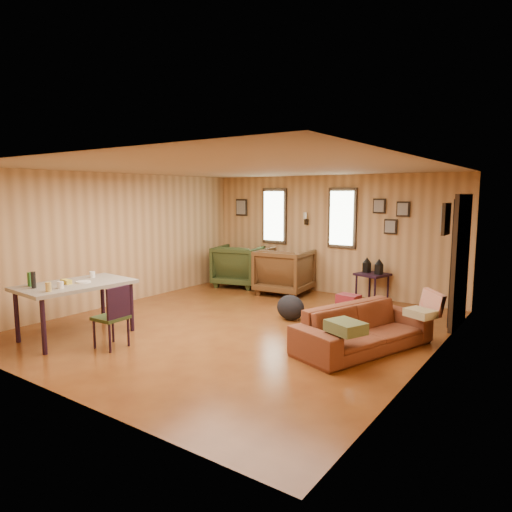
{
  "coord_description": "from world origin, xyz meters",
  "views": [
    {
      "loc": [
        4.1,
        -5.46,
        2.02
      ],
      "look_at": [
        0.0,
        0.4,
        1.05
      ],
      "focal_mm": 32.0,
      "sensor_mm": 36.0,
      "label": 1
    }
  ],
  "objects_px": {
    "side_table": "(373,272)",
    "sofa": "(364,321)",
    "end_table": "(263,269)",
    "recliner_green": "(239,264)",
    "recliner_brown": "(285,269)",
    "dining_table": "(74,288)"
  },
  "relations": [
    {
      "from": "end_table",
      "to": "recliner_green",
      "type": "bearing_deg",
      "value": -168.65
    },
    {
      "from": "side_table",
      "to": "sofa",
      "type": "bearing_deg",
      "value": -71.48
    },
    {
      "from": "recliner_green",
      "to": "end_table",
      "type": "distance_m",
      "value": 0.59
    },
    {
      "from": "recliner_brown",
      "to": "recliner_green",
      "type": "relative_size",
      "value": 1.03
    },
    {
      "from": "recliner_brown",
      "to": "end_table",
      "type": "bearing_deg",
      "value": -24.36
    },
    {
      "from": "side_table",
      "to": "dining_table",
      "type": "height_order",
      "value": "dining_table"
    },
    {
      "from": "sofa",
      "to": "recliner_green",
      "type": "distance_m",
      "value": 4.55
    },
    {
      "from": "end_table",
      "to": "dining_table",
      "type": "distance_m",
      "value": 4.37
    },
    {
      "from": "sofa",
      "to": "recliner_brown",
      "type": "distance_m",
      "value": 3.47
    },
    {
      "from": "side_table",
      "to": "dining_table",
      "type": "bearing_deg",
      "value": -120.86
    },
    {
      "from": "recliner_brown",
      "to": "recliner_green",
      "type": "distance_m",
      "value": 1.26
    },
    {
      "from": "end_table",
      "to": "side_table",
      "type": "height_order",
      "value": "side_table"
    },
    {
      "from": "sofa",
      "to": "side_table",
      "type": "relative_size",
      "value": 2.35
    },
    {
      "from": "end_table",
      "to": "side_table",
      "type": "bearing_deg",
      "value": 3.21
    },
    {
      "from": "side_table",
      "to": "dining_table",
      "type": "relative_size",
      "value": 0.53
    },
    {
      "from": "sofa",
      "to": "dining_table",
      "type": "xyz_separation_m",
      "value": [
        -3.57,
        -1.83,
        0.32
      ]
    },
    {
      "from": "sofa",
      "to": "side_table",
      "type": "bearing_deg",
      "value": 38.25
    },
    {
      "from": "recliner_green",
      "to": "dining_table",
      "type": "height_order",
      "value": "dining_table"
    },
    {
      "from": "recliner_green",
      "to": "end_table",
      "type": "height_order",
      "value": "recliner_green"
    },
    {
      "from": "sofa",
      "to": "recliner_green",
      "type": "xyz_separation_m",
      "value": [
        -3.86,
        2.41,
        0.11
      ]
    },
    {
      "from": "recliner_green",
      "to": "dining_table",
      "type": "distance_m",
      "value": 4.25
    },
    {
      "from": "recliner_green",
      "to": "end_table",
      "type": "bearing_deg",
      "value": 176.22
    }
  ]
}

